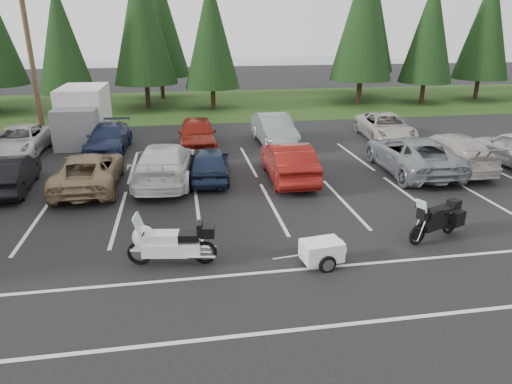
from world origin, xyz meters
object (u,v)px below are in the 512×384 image
object	(u,v)px
car_near_3	(165,163)
car_near_5	(288,161)
car_near_7	(448,151)
car_far_2	(197,134)
car_far_4	(385,127)
cargo_trailer	(321,253)
adventure_motorcycle	(436,217)
touring_motorcycle	(171,239)
box_truck	(82,116)
car_far_0	(19,141)
utility_pole	(31,56)
car_near_4	(209,163)
car_near_2	(89,171)
car_near_6	(411,154)
car_far_3	(274,130)
car_near_1	(9,173)
car_far_1	(108,138)

from	to	relation	value
car_near_3	car_near_5	size ratio (longest dim) A/B	1.16
car_near_7	car_far_2	size ratio (longest dim) A/B	1.15
car_far_4	cargo_trailer	size ratio (longest dim) A/B	3.35
adventure_motorcycle	car_near_5	bearing A→B (deg)	93.49
adventure_motorcycle	touring_motorcycle	bearing A→B (deg)	159.69
car_near_7	car_far_4	world-z (taller)	car_near_7
box_truck	adventure_motorcycle	world-z (taller)	box_truck
box_truck	car_far_2	world-z (taller)	box_truck
car_far_2	car_near_3	bearing A→B (deg)	-105.48
car_near_5	car_far_0	world-z (taller)	car_near_5
touring_motorcycle	car_far_4	bearing A→B (deg)	55.11
car_far_4	adventure_motorcycle	distance (m)	13.11
utility_pole	car_near_4	xyz separation A→B (m)	(8.48, -7.40, -3.99)
car_far_4	adventure_motorcycle	size ratio (longest dim) A/B	2.18
car_near_2	adventure_motorcycle	size ratio (longest dim) A/B	2.16
car_near_5	car_near_6	bearing A→B (deg)	-177.10
car_near_3	touring_motorcycle	bearing A→B (deg)	97.96
utility_pole	car_far_0	distance (m)	4.45
car_far_3	cargo_trailer	distance (m)	13.46
car_near_4	utility_pole	bearing A→B (deg)	-36.89
box_truck	car_near_7	bearing A→B (deg)	-25.06
car_far_3	cargo_trailer	world-z (taller)	car_far_3
car_near_5	car_near_6	xyz separation A→B (m)	(5.64, 0.13, 0.01)
car_near_1	car_near_7	distance (m)	18.68
car_far_1	car_far_4	world-z (taller)	car_far_4
car_near_4	car_near_6	bearing A→B (deg)	-178.69
car_near_6	car_far_3	world-z (taller)	car_near_6
car_near_1	car_far_1	bearing A→B (deg)	-123.47
car_near_6	touring_motorcycle	distance (m)	12.46
car_far_2	cargo_trailer	world-z (taller)	car_far_2
car_near_7	car_far_0	distance (m)	20.80
car_near_5	car_near_7	world-z (taller)	car_near_7
car_far_2	box_truck	bearing A→B (deg)	157.24
car_near_7	car_far_2	bearing A→B (deg)	-25.40
car_near_6	car_far_1	bearing A→B (deg)	-20.55
car_near_1	car_far_2	xyz separation A→B (m)	(7.59, 5.21, 0.11)
car_near_4	car_near_5	xyz separation A→B (m)	(3.29, -0.59, 0.09)
car_near_5	utility_pole	bearing A→B (deg)	-32.64
car_far_3	touring_motorcycle	size ratio (longest dim) A/B	1.80
utility_pole	car_far_4	world-z (taller)	utility_pole
touring_motorcycle	box_truck	bearing A→B (deg)	116.42
car_far_2	car_far_4	size ratio (longest dim) A/B	0.92
car_far_0	car_near_6	bearing A→B (deg)	-18.32
car_near_1	car_far_1	distance (m)	6.28
car_far_0	car_far_2	size ratio (longest dim) A/B	1.05
car_near_2	car_far_0	distance (m)	7.29
car_near_7	car_near_1	bearing A→B (deg)	-0.12
car_far_1	touring_motorcycle	world-z (taller)	touring_motorcycle
car_far_2	touring_motorcycle	xyz separation A→B (m)	(-1.27, -12.32, -0.07)
box_truck	car_far_4	world-z (taller)	box_truck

